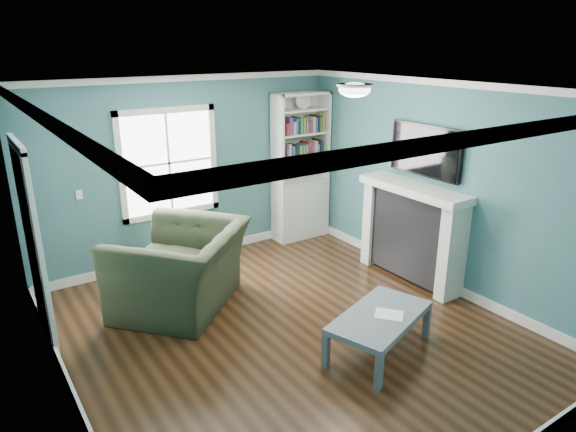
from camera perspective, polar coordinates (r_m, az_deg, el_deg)
floor at (r=5.80m, az=0.11°, el=-12.58°), size 5.00×5.00×0.00m
room_walls at (r=5.15m, az=0.12°, el=2.59°), size 5.00×5.00×5.00m
trim at (r=5.26m, az=0.12°, el=-1.01°), size 4.50×5.00×2.60m
window at (r=7.21m, az=-13.11°, el=5.75°), size 1.40×0.06×1.50m
bookshelf at (r=8.12m, az=1.37°, el=3.88°), size 0.90×0.35×2.31m
fireplace at (r=6.91m, az=13.60°, el=-1.92°), size 0.44×1.58×1.30m
tv at (r=6.70m, az=15.02°, el=7.04°), size 0.06×1.10×0.65m
door at (r=5.86m, az=-26.53°, el=-2.68°), size 0.12×0.98×2.17m
ceiling_fixture at (r=5.60m, az=7.41°, el=13.83°), size 0.38×0.38×0.15m
light_switch at (r=6.95m, az=-22.18°, el=2.22°), size 0.08×0.01×0.12m
recliner at (r=6.15m, az=-11.91°, el=-4.30°), size 1.75×1.71×1.30m
coffee_table at (r=5.35m, az=10.16°, el=-11.26°), size 1.31×0.98×0.42m
paper_sheet at (r=5.34m, az=11.17°, el=-10.68°), size 0.35×0.36×0.00m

